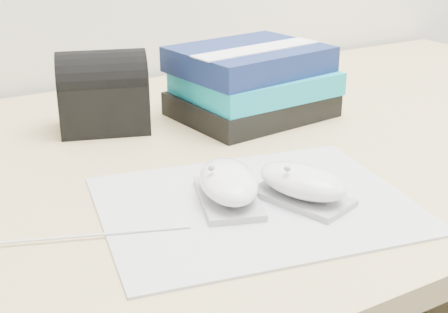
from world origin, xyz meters
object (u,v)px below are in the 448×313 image
mouse_rear (228,184)px  mouse_front (302,184)px  desk (223,260)px  pouch (103,92)px  book_stack (252,82)px

mouse_rear → mouse_front: 0.08m
desk → pouch: bearing=150.5°
book_stack → pouch: bearing=166.3°
mouse_front → pouch: bearing=106.2°
mouse_rear → pouch: 0.32m
book_stack → mouse_front: bearing=-112.7°
pouch → mouse_rear: bearing=-84.6°
mouse_front → pouch: size_ratio=0.83×
desk → book_stack: book_stack is taller
book_stack → desk: bearing=-156.4°
desk → mouse_rear: size_ratio=12.12×
desk → mouse_front: (-0.05, -0.27, 0.26)m
desk → mouse_front: mouse_front is taller
desk → book_stack: 0.30m
desk → book_stack: bearing=23.6°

